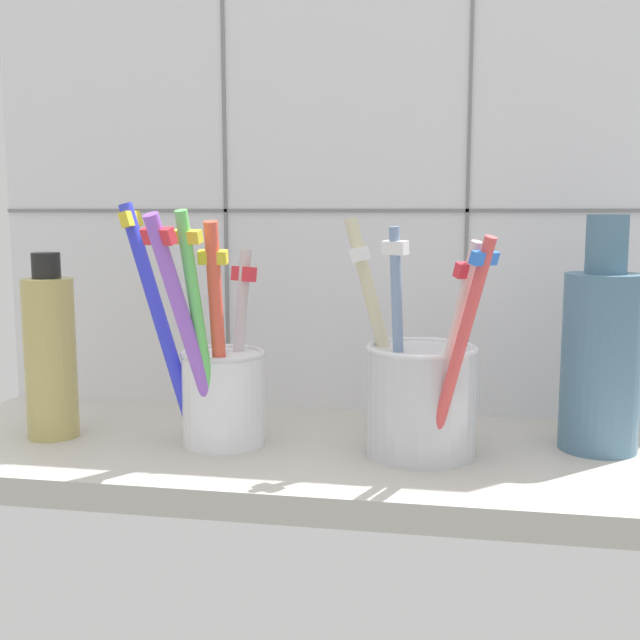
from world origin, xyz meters
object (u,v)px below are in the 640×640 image
toothbrush_cup_right (420,393)px  toothbrush_cup_left (217,379)px  ceramic_vase (601,353)px  soap_bottle (50,354)px

toothbrush_cup_right → toothbrush_cup_left: bearing=-178.7°
toothbrush_cup_right → ceramic_vase: bearing=15.4°
ceramic_vase → toothbrush_cup_right: bearing=-164.6°
toothbrush_cup_right → soap_bottle: toothbrush_cup_right is taller
ceramic_vase → soap_bottle: ceramic_vase is taller
toothbrush_cup_left → toothbrush_cup_right: bearing=1.3°
toothbrush_cup_left → ceramic_vase: toothbrush_cup_left is taller
toothbrush_cup_left → soap_bottle: 13.77cm
ceramic_vase → soap_bottle: (-42.27, -4.01, -0.69)cm
toothbrush_cup_left → soap_bottle: (-13.68, -0.02, 1.53)cm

